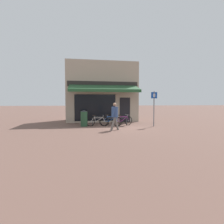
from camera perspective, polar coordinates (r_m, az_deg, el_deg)
ground_plane at (r=11.90m, az=3.58°, el=-5.02°), size 160.00×160.00×0.00m
shop_front at (r=16.17m, az=-3.47°, el=6.37°), size 6.19×4.58×5.20m
bike_rack_rail at (r=12.68m, az=-0.68°, el=-2.43°), size 2.60×0.04×0.57m
bicycle_silver at (r=12.51m, az=-4.73°, el=-3.00°), size 1.66×0.52×0.78m
bicycle_blue at (r=12.50m, az=-0.53°, el=-2.92°), size 1.62×0.70×0.83m
bicycle_purple at (r=12.69m, az=3.54°, el=-2.86°), size 1.58×0.74×0.81m
pedestrian_adult at (r=10.59m, az=0.89°, el=-0.50°), size 0.60×0.66×1.68m
litter_bin at (r=12.49m, az=-9.11°, el=-2.03°), size 0.49×0.49×1.14m
parking_sign at (r=12.59m, az=13.54°, el=2.25°), size 0.44×0.07×2.47m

